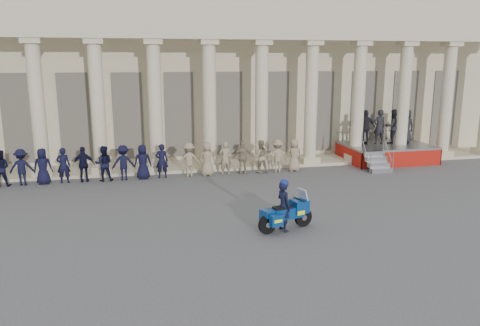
% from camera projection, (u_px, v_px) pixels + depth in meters
% --- Properties ---
extents(ground, '(90.00, 90.00, 0.00)m').
position_uv_depth(ground, '(209.00, 226.00, 15.40)').
color(ground, '#4B4B4E').
rests_on(ground, ground).
extents(building, '(40.00, 12.50, 9.00)m').
position_uv_depth(building, '(171.00, 74.00, 28.49)').
color(building, '#BDAF8D').
rests_on(building, ground).
extents(officer_rank, '(19.28, 0.61, 1.60)m').
position_uv_depth(officer_rank, '(98.00, 164.00, 20.91)').
color(officer_rank, black).
rests_on(officer_rank, ground).
extents(reviewing_stand, '(4.51, 4.26, 2.76)m').
position_uv_depth(reviewing_stand, '(387.00, 135.00, 25.06)').
color(reviewing_stand, gray).
rests_on(reviewing_stand, ground).
extents(motorcycle, '(1.96, 1.07, 1.29)m').
position_uv_depth(motorcycle, '(286.00, 213.00, 14.91)').
color(motorcycle, black).
rests_on(motorcycle, ground).
extents(rider, '(0.54, 0.67, 1.70)m').
position_uv_depth(rider, '(284.00, 205.00, 14.80)').
color(rider, black).
rests_on(rider, ground).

